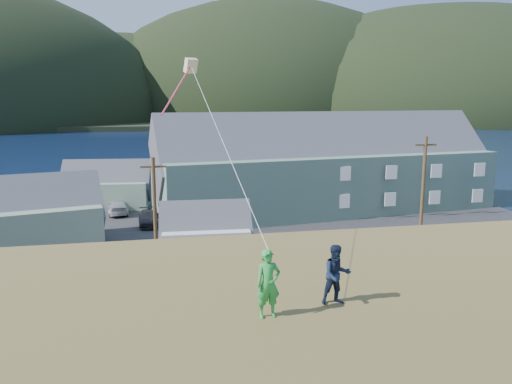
# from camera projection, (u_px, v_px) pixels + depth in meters

# --- Properties ---
(ground) EXTENTS (900.00, 900.00, 0.00)m
(ground) POSITION_uv_depth(u_px,v_px,m) (195.00, 293.00, 31.75)
(ground) COLOR #0A1638
(ground) RESTS_ON ground
(grass_strip) EXTENTS (110.00, 8.00, 0.10)m
(grass_strip) POSITION_uv_depth(u_px,v_px,m) (198.00, 305.00, 29.81)
(grass_strip) COLOR #4C3D19
(grass_strip) RESTS_ON ground
(waterfront_lot) EXTENTS (72.00, 36.00, 0.12)m
(waterfront_lot) POSITION_uv_depth(u_px,v_px,m) (182.00, 227.00, 48.13)
(waterfront_lot) COLOR #28282B
(waterfront_lot) RESTS_ON ground
(wharf) EXTENTS (26.00, 14.00, 0.90)m
(wharf) POSITION_uv_depth(u_px,v_px,m) (129.00, 186.00, 69.08)
(wharf) COLOR gray
(wharf) RESTS_ON ground
(far_shore) EXTENTS (900.00, 320.00, 2.00)m
(far_shore) POSITION_uv_depth(u_px,v_px,m) (158.00, 116.00, 349.77)
(far_shore) COLOR black
(far_shore) RESTS_ON ground
(far_hills) EXTENTS (760.00, 265.00, 143.00)m
(far_hills) POSITION_uv_depth(u_px,v_px,m) (218.00, 117.00, 307.64)
(far_hills) COLOR black
(far_hills) RESTS_ON ground
(lodge) EXTENTS (38.42, 15.49, 13.13)m
(lodge) POSITION_uv_depth(u_px,v_px,m) (327.00, 166.00, 54.64)
(lodge) COLOR slate
(lodge) RESTS_ON waterfront_lot
(shed_palegreen_near) EXTENTS (11.26, 8.48, 7.33)m
(shed_palegreen_near) POSITION_uv_depth(u_px,v_px,m) (38.00, 215.00, 41.38)
(shed_palegreen_near) COLOR gray
(shed_palegreen_near) RESTS_ON waterfront_lot
(shed_white) EXTENTS (7.13, 4.91, 5.49)m
(shed_white) POSITION_uv_depth(u_px,v_px,m) (206.00, 233.00, 37.98)
(shed_white) COLOR silver
(shed_white) RESTS_ON waterfront_lot
(shed_palegreen_far) EXTENTS (10.34, 6.54, 6.61)m
(shed_palegreen_far) POSITION_uv_depth(u_px,v_px,m) (107.00, 185.00, 56.82)
(shed_palegreen_far) COLOR gray
(shed_palegreen_far) RESTS_ON waterfront_lot
(utility_poles) EXTENTS (31.68, 0.24, 9.54)m
(utility_poles) POSITION_uv_depth(u_px,v_px,m) (192.00, 218.00, 32.36)
(utility_poles) COLOR #47331E
(utility_poles) RESTS_ON waterfront_lot
(parked_cars) EXTENTS (22.19, 11.73, 1.49)m
(parked_cars) POSITION_uv_depth(u_px,v_px,m) (84.00, 215.00, 49.88)
(parked_cars) COLOR slate
(parked_cars) RESTS_ON waterfront_lot
(kite_flyer_green) EXTENTS (0.63, 0.45, 1.60)m
(kite_flyer_green) POSITION_uv_depth(u_px,v_px,m) (268.00, 284.00, 11.39)
(kite_flyer_green) COLOR green
(kite_flyer_green) RESTS_ON hillside
(kite_flyer_navy) EXTENTS (0.74, 0.58, 1.49)m
(kite_flyer_navy) POSITION_uv_depth(u_px,v_px,m) (337.00, 275.00, 12.13)
(kite_flyer_navy) COLOR #141F38
(kite_flyer_navy) RESTS_ON hillside
(kite_rig) EXTENTS (1.13, 4.96, 10.46)m
(kite_rig) POSITION_uv_depth(u_px,v_px,m) (190.00, 71.00, 18.88)
(kite_rig) COLOR beige
(kite_rig) RESTS_ON ground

